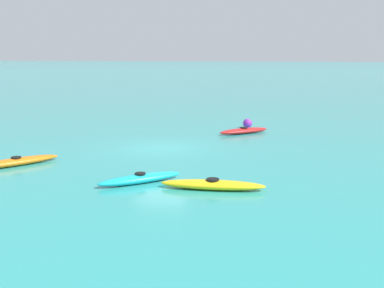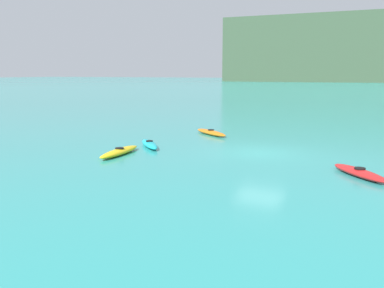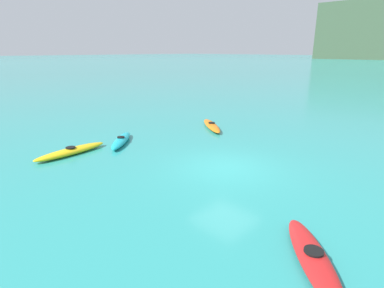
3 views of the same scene
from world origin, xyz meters
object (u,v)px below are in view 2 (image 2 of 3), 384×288
kayak_red (360,173)px  kayak_yellow (120,152)px  kayak_orange (211,132)px  kayak_cyan (149,144)px

kayak_red → kayak_yellow: size_ratio=0.80×
kayak_orange → kayak_yellow: 8.64m
kayak_orange → kayak_yellow: (-1.44, -8.52, 0.00)m
kayak_red → kayak_yellow: 11.50m
kayak_red → kayak_cyan: bearing=168.8°
kayak_cyan → kayak_orange: size_ratio=0.84×
kayak_orange → kayak_red: (10.05, -8.11, 0.00)m
kayak_orange → kayak_red: 12.91m
kayak_cyan → kayak_red: 11.55m
kayak_cyan → kayak_yellow: size_ratio=0.75×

